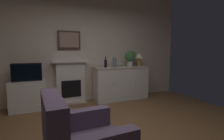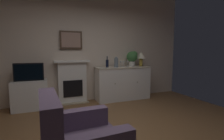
% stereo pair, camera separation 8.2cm
% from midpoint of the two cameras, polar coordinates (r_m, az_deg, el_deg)
% --- Properties ---
extents(wall_rear, '(5.81, 0.06, 2.97)m').
position_cam_midpoint_polar(wall_rear, '(4.58, -10.12, 8.25)').
color(wall_rear, beige).
rests_on(wall_rear, ground_plane).
extents(fireplace_unit, '(0.87, 0.30, 1.10)m').
position_cam_midpoint_polar(fireplace_unit, '(4.44, -14.29, -3.95)').
color(fireplace_unit, white).
rests_on(fireplace_unit, ground_plane).
extents(framed_picture, '(0.55, 0.04, 0.45)m').
position_cam_midpoint_polar(framed_picture, '(4.43, -14.75, 9.78)').
color(framed_picture, '#473323').
extents(sideboard_cabinet, '(1.52, 0.49, 0.90)m').
position_cam_midpoint_polar(sideboard_cabinet, '(4.69, 2.61, -4.41)').
color(sideboard_cabinet, white).
rests_on(sideboard_cabinet, ground_plane).
extents(table_lamp, '(0.26, 0.26, 0.40)m').
position_cam_midpoint_polar(table_lamp, '(4.88, 8.67, 4.58)').
color(table_lamp, '#B79338').
rests_on(table_lamp, sideboard_cabinet).
extents(wine_bottle, '(0.08, 0.08, 0.29)m').
position_cam_midpoint_polar(wine_bottle, '(4.47, -2.71, 2.29)').
color(wine_bottle, black).
rests_on(wine_bottle, sideboard_cabinet).
extents(wine_glass_left, '(0.07, 0.07, 0.16)m').
position_cam_midpoint_polar(wine_glass_left, '(4.56, 1.96, 2.55)').
color(wine_glass_left, silver).
rests_on(wine_glass_left, sideboard_cabinet).
extents(wine_glass_center, '(0.07, 0.07, 0.16)m').
position_cam_midpoint_polar(wine_glass_center, '(4.66, 2.84, 2.63)').
color(wine_glass_center, silver).
rests_on(wine_glass_center, sideboard_cabinet).
extents(wine_glass_right, '(0.07, 0.07, 0.16)m').
position_cam_midpoint_polar(wine_glass_right, '(4.69, 4.16, 2.64)').
color(wine_glass_right, silver).
rests_on(wine_glass_right, sideboard_cabinet).
extents(vase_decorative, '(0.11, 0.11, 0.28)m').
position_cam_midpoint_polar(vase_decorative, '(4.47, 0.34, 2.71)').
color(vase_decorative, slate).
rests_on(vase_decorative, sideboard_cabinet).
extents(tv_cabinet, '(0.75, 0.42, 0.67)m').
position_cam_midpoint_polar(tv_cabinet, '(4.29, -26.95, -7.74)').
color(tv_cabinet, white).
rests_on(tv_cabinet, ground_plane).
extents(tv_set, '(0.62, 0.07, 0.40)m').
position_cam_midpoint_polar(tv_set, '(4.18, -27.33, -0.70)').
color(tv_set, black).
rests_on(tv_set, tv_cabinet).
extents(potted_plant_small, '(0.30, 0.30, 0.43)m').
position_cam_midpoint_polar(potted_plant_small, '(4.79, 5.74, 4.32)').
color(potted_plant_small, beige).
rests_on(potted_plant_small, sideboard_cabinet).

